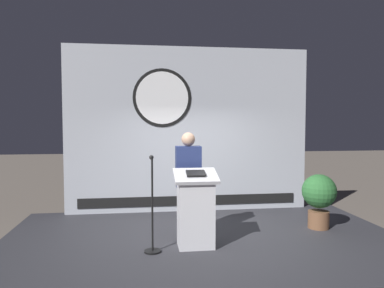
{
  "coord_description": "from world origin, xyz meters",
  "views": [
    {
      "loc": [
        -0.96,
        -5.68,
        2.14
      ],
      "look_at": [
        -0.19,
        0.01,
        1.8
      ],
      "focal_mm": 34.3,
      "sensor_mm": 36.0,
      "label": 1
    }
  ],
  "objects": [
    {
      "name": "stage_platform",
      "position": [
        0.0,
        0.0,
        0.15
      ],
      "size": [
        6.4,
        4.0,
        0.3
      ],
      "primitive_type": "cube",
      "color": "#333338",
      "rests_on": "ground"
    },
    {
      "name": "ground_plane",
      "position": [
        0.0,
        0.0,
        0.0
      ],
      "size": [
        40.0,
        40.0,
        0.0
      ],
      "primitive_type": "plane",
      "color": "#6B6056"
    },
    {
      "name": "speaker_person",
      "position": [
        -0.24,
        0.09,
        1.16
      ],
      "size": [
        0.4,
        0.26,
        1.68
      ],
      "color": "black",
      "rests_on": "stage_platform"
    },
    {
      "name": "banner_display",
      "position": [
        -0.01,
        1.85,
        1.99
      ],
      "size": [
        5.02,
        0.12,
        3.38
      ],
      "color": "#B2B7C1",
      "rests_on": "stage_platform"
    },
    {
      "name": "podium",
      "position": [
        -0.19,
        -0.39,
        0.85
      ],
      "size": [
        0.64,
        0.49,
        1.15
      ],
      "color": "silver",
      "rests_on": "stage_platform"
    },
    {
      "name": "microphone_stand",
      "position": [
        -0.83,
        -0.49,
        0.77
      ],
      "size": [
        0.24,
        0.51,
        1.37
      ],
      "color": "black",
      "rests_on": "stage_platform"
    },
    {
      "name": "potted_plant",
      "position": [
        2.07,
        0.27,
        0.87
      ],
      "size": [
        0.59,
        0.59,
        0.94
      ],
      "color": "brown",
      "rests_on": "stage_platform"
    }
  ]
}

